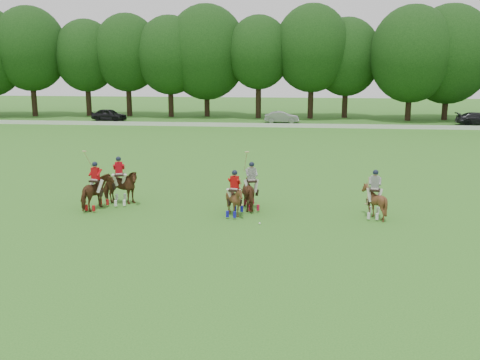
# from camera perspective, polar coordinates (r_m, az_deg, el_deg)

# --- Properties ---
(ground) EXTENTS (180.00, 180.00, 0.00)m
(ground) POSITION_cam_1_polar(r_m,az_deg,el_deg) (22.73, -7.01, -5.58)
(ground) COLOR #2E7020
(ground) RESTS_ON ground
(tree_line) EXTENTS (117.98, 14.32, 14.75)m
(tree_line) POSITION_cam_1_polar(r_m,az_deg,el_deg) (69.26, 2.27, 13.42)
(tree_line) COLOR black
(tree_line) RESTS_ON ground
(boundary_rail) EXTENTS (120.00, 0.10, 0.44)m
(boundary_rail) POSITION_cam_1_polar(r_m,az_deg,el_deg) (59.64, 1.28, 5.89)
(boundary_rail) COLOR white
(boundary_rail) RESTS_ON ground
(car_left) EXTENTS (4.68, 2.80, 1.49)m
(car_left) POSITION_cam_1_polar(r_m,az_deg,el_deg) (67.87, -13.80, 6.77)
(car_left) COLOR black
(car_left) RESTS_ON ground
(car_mid) EXTENTS (4.10, 1.54, 1.34)m
(car_mid) POSITION_cam_1_polar(r_m,az_deg,el_deg) (63.88, 4.48, 6.69)
(car_mid) COLOR gray
(car_mid) RESTS_ON ground
(car_right) EXTENTS (5.10, 2.28, 1.45)m
(car_right) POSITION_cam_1_polar(r_m,az_deg,el_deg) (67.07, 24.12, 5.97)
(car_right) COLOR black
(car_right) RESTS_ON ground
(polo_red_a) EXTENTS (1.28, 2.09, 2.89)m
(polo_red_a) POSITION_cam_1_polar(r_m,az_deg,el_deg) (26.78, -15.07, -1.26)
(polo_red_a) COLOR #472813
(polo_red_a) RESTS_ON ground
(polo_red_b) EXTENTS (2.08, 1.91, 2.43)m
(polo_red_b) POSITION_cam_1_polar(r_m,az_deg,el_deg) (27.47, -12.70, -0.72)
(polo_red_b) COLOR #472813
(polo_red_b) RESTS_ON ground
(polo_red_c) EXTENTS (1.41, 1.53, 2.17)m
(polo_red_c) POSITION_cam_1_polar(r_m,az_deg,el_deg) (24.74, -0.57, -2.14)
(polo_red_c) COLOR #472813
(polo_red_c) RESTS_ON ground
(polo_stripe_a) EXTENTS (1.41, 2.10, 2.87)m
(polo_stripe_a) POSITION_cam_1_polar(r_m,az_deg,el_deg) (25.90, 1.23, -1.31)
(polo_stripe_a) COLOR #472813
(polo_stripe_a) RESTS_ON ground
(polo_stripe_b) EXTENTS (1.45, 1.58, 2.24)m
(polo_stripe_b) POSITION_cam_1_polar(r_m,az_deg,el_deg) (25.24, 14.11, -2.16)
(polo_stripe_b) COLOR #472813
(polo_stripe_b) RESTS_ON ground
(polo_ball) EXTENTS (0.09, 0.09, 0.09)m
(polo_ball) POSITION_cam_1_polar(r_m,az_deg,el_deg) (23.67, 2.11, -4.65)
(polo_ball) COLOR white
(polo_ball) RESTS_ON ground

